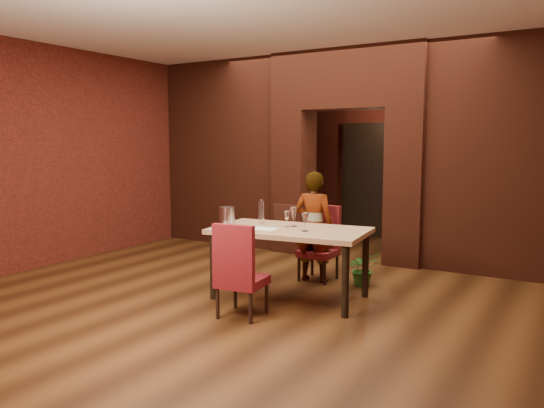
{
  "coord_description": "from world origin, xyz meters",
  "views": [
    {
      "loc": [
        3.27,
        -5.63,
        1.81
      ],
      "look_at": [
        -0.15,
        0.0,
        1.03
      ],
      "focal_mm": 35.0,
      "sensor_mm": 36.0,
      "label": 1
    }
  ],
  "objects": [
    {
      "name": "chair_near",
      "position": [
        0.22,
        -1.21,
        0.49
      ],
      "size": [
        0.5,
        0.5,
        0.99
      ],
      "primitive_type": "cube",
      "rotation": [
        0.0,
        0.0,
        3.26
      ],
      "color": "maroon",
      "rests_on": "ground"
    },
    {
      "name": "wine_glass_b",
      "position": [
        0.3,
        -0.26,
        0.93
      ],
      "size": [
        0.09,
        0.09,
        0.23
      ],
      "primitive_type": null,
      "color": "white",
      "rests_on": "dining_table"
    },
    {
      "name": "floor",
      "position": [
        0.0,
        0.0,
        0.0
      ],
      "size": [
        8.0,
        8.0,
        0.0
      ],
      "primitive_type": "plane",
      "color": "#462711",
      "rests_on": "ground"
    },
    {
      "name": "rear_door_frame",
      "position": [
        -0.4,
        3.9,
        1.05
      ],
      "size": [
        1.02,
        0.04,
        2.22
      ],
      "primitive_type": "cube",
      "color": "black",
      "rests_on": "ground"
    },
    {
      "name": "wall_left",
      "position": [
        -3.5,
        0.0,
        1.6
      ],
      "size": [
        0.04,
        8.0,
        3.2
      ],
      "primitive_type": "cube",
      "color": "maroon",
      "rests_on": "ground"
    },
    {
      "name": "wing_wall_left",
      "position": [
        -2.36,
        2.0,
        1.6
      ],
      "size": [
        2.28,
        0.35,
        3.2
      ],
      "primitive_type": "cube",
      "color": "maroon",
      "rests_on": "ground"
    },
    {
      "name": "pillar_left",
      "position": [
        -0.95,
        2.0,
        1.15
      ],
      "size": [
        0.55,
        0.55,
        2.3
      ],
      "primitive_type": "cube",
      "color": "maroon",
      "rests_on": "ground"
    },
    {
      "name": "dining_table",
      "position": [
        0.33,
        -0.4,
        0.41
      ],
      "size": [
        1.85,
        1.18,
        0.82
      ],
      "primitive_type": "cube",
      "rotation": [
        0.0,
        0.0,
        0.12
      ],
      "color": "tan",
      "rests_on": "ground"
    },
    {
      "name": "wing_wall_right",
      "position": [
        2.36,
        2.0,
        1.6
      ],
      "size": [
        2.28,
        0.35,
        3.2
      ],
      "primitive_type": "cube",
      "color": "maroon",
      "rests_on": "ground"
    },
    {
      "name": "person_seated",
      "position": [
        0.22,
        0.43,
        0.72
      ],
      "size": [
        0.56,
        0.4,
        1.44
      ],
      "primitive_type": "imported",
      "rotation": [
        0.0,
        0.0,
        3.25
      ],
      "color": "white",
      "rests_on": "ground"
    },
    {
      "name": "vent_panel",
      "position": [
        -0.95,
        1.71,
        0.55
      ],
      "size": [
        0.4,
        0.03,
        0.5
      ],
      "primitive_type": "cube",
      "color": "#9B442D",
      "rests_on": "ground"
    },
    {
      "name": "wall_back",
      "position": [
        0.0,
        4.0,
        1.6
      ],
      "size": [
        7.0,
        0.04,
        3.2
      ],
      "primitive_type": "cube",
      "color": "maroon",
      "rests_on": "ground"
    },
    {
      "name": "water_bottle",
      "position": [
        -0.17,
        -0.23,
        0.97
      ],
      "size": [
        0.07,
        0.07,
        0.29
      ],
      "primitive_type": "cylinder",
      "color": "white",
      "rests_on": "dining_table"
    },
    {
      "name": "wine_glass_a",
      "position": [
        0.24,
        -0.32,
        0.91
      ],
      "size": [
        0.08,
        0.08,
        0.19
      ],
      "primitive_type": null,
      "color": "white",
      "rests_on": "dining_table"
    },
    {
      "name": "tasting_sheet",
      "position": [
        0.09,
        -0.58,
        0.82
      ],
      "size": [
        0.31,
        0.25,
        0.0
      ],
      "primitive_type": "cube",
      "rotation": [
        0.0,
        0.0,
        0.14
      ],
      "color": "white",
      "rests_on": "dining_table"
    },
    {
      "name": "wine_glass_c",
      "position": [
        0.57,
        -0.48,
        0.92
      ],
      "size": [
        0.08,
        0.08,
        0.21
      ],
      "primitive_type": null,
      "color": "white",
      "rests_on": "dining_table"
    },
    {
      "name": "chair_far",
      "position": [
        0.25,
        0.49,
        0.49
      ],
      "size": [
        0.45,
        0.45,
        0.97
      ],
      "primitive_type": "cube",
      "rotation": [
        0.0,
        0.0,
        -0.01
      ],
      "color": "maroon",
      "rests_on": "ground"
    },
    {
      "name": "pillar_right",
      "position": [
        0.95,
        2.0,
        1.15
      ],
      "size": [
        0.55,
        0.55,
        2.3
      ],
      "primitive_type": "cube",
      "color": "maroon",
      "rests_on": "ground"
    },
    {
      "name": "wine_bucket",
      "position": [
        -0.41,
        -0.6,
        0.93
      ],
      "size": [
        0.18,
        0.18,
        0.22
      ],
      "primitive_type": "cylinder",
      "color": "silver",
      "rests_on": "dining_table"
    },
    {
      "name": "potted_plant",
      "position": [
        0.86,
        0.55,
        0.22
      ],
      "size": [
        0.51,
        0.51,
        0.43
      ],
      "primitive_type": "imported",
      "rotation": [
        0.0,
        0.0,
        0.81
      ],
      "color": "#23601F",
      "rests_on": "ground"
    },
    {
      "name": "rear_door",
      "position": [
        -0.4,
        3.94,
        1.05
      ],
      "size": [
        0.9,
        0.08,
        2.1
      ],
      "primitive_type": "cube",
      "color": "black",
      "rests_on": "ground"
    },
    {
      "name": "ceiling",
      "position": [
        0.0,
        0.0,
        3.2
      ],
      "size": [
        7.0,
        8.0,
        0.04
      ],
      "primitive_type": "cube",
      "color": "silver",
      "rests_on": "ground"
    },
    {
      "name": "lintel",
      "position": [
        0.0,
        2.0,
        2.75
      ],
      "size": [
        2.45,
        0.55,
        0.9
      ],
      "primitive_type": "cube",
      "color": "maroon",
      "rests_on": "ground"
    }
  ]
}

